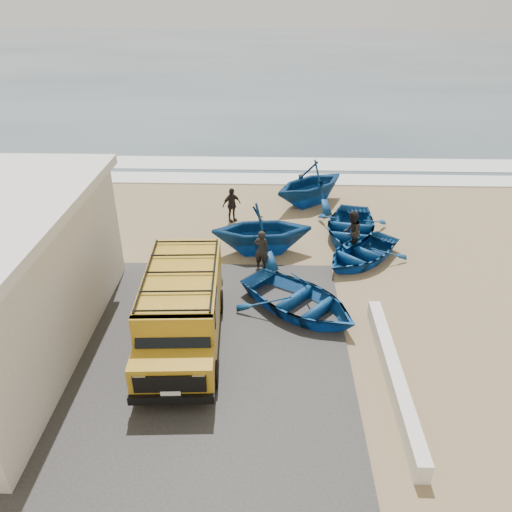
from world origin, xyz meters
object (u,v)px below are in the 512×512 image
object	(u,v)px
fisherman_back	(232,205)
boat_near_right	(361,252)
boat_far_left	(310,183)
van	(182,308)
fisherman_front	(262,250)
parapet	(394,375)
boat_near_left	(299,300)
boat_mid_left	(262,229)
fisherman_middle	(352,232)
boat_mid_right	(350,228)

from	to	relation	value
fisherman_back	boat_near_right	bearing A→B (deg)	-68.84
boat_near_right	boat_far_left	xyz separation A→B (m)	(-1.57, 5.38, 0.66)
van	fisherman_front	size ratio (longest dim) A/B	3.45
parapet	boat_near_left	size ratio (longest dim) A/B	1.45
parapet	boat_mid_left	distance (m)	7.94
boat_near_right	fisherman_front	bearing A→B (deg)	-125.81
boat_near_left	fisherman_middle	world-z (taller)	fisherman_middle
boat_near_right	fisherman_middle	size ratio (longest dim) A/B	2.15
parapet	boat_mid_right	distance (m)	8.46
fisherman_front	fisherman_back	bearing A→B (deg)	-51.87
parapet	fisherman_front	world-z (taller)	fisherman_front
van	boat_mid_right	size ratio (longest dim) A/B	1.30
boat_mid_left	fisherman_back	world-z (taller)	boat_mid_left
boat_mid_left	fisherman_back	bearing A→B (deg)	19.43
boat_mid_right	fisherman_middle	world-z (taller)	fisherman_middle
boat_near_right	van	bearing A→B (deg)	-96.23
boat_near_right	boat_far_left	world-z (taller)	boat_far_left
boat_mid_left	boat_near_left	bearing A→B (deg)	-168.63
boat_far_left	fisherman_back	distance (m)	4.02
van	fisherman_back	bearing A→B (deg)	81.67
boat_mid_left	boat_mid_right	world-z (taller)	boat_mid_left
van	boat_mid_right	world-z (taller)	van
parapet	van	distance (m)	6.00
fisherman_back	fisherman_front	bearing A→B (deg)	-106.34
boat_near_right	boat_mid_left	xyz separation A→B (m)	(-3.69, 0.58, 0.63)
boat_mid_left	fisherman_front	bearing A→B (deg)	174.10
boat_mid_left	fisherman_back	distance (m)	3.13
boat_mid_right	fisherman_front	size ratio (longest dim) A/B	2.65
boat_mid_right	boat_near_left	bearing A→B (deg)	-101.44
boat_far_left	fisherman_back	xyz separation A→B (m)	(-3.49, -1.99, -0.27)
fisherman_middle	fisherman_back	world-z (taller)	fisherman_middle
boat_mid_right	boat_mid_left	bearing A→B (deg)	-146.41
boat_near_left	fisherman_back	world-z (taller)	fisherman_back
parapet	boat_near_right	size ratio (longest dim) A/B	1.66
parapet	boat_near_left	bearing A→B (deg)	126.30
parapet	fisherman_back	distance (m)	11.03
van	fisherman_front	bearing A→B (deg)	60.04
van	boat_near_left	xyz separation A→B (m)	(3.40, 1.60, -0.78)
boat_near_left	boat_far_left	size ratio (longest dim) A/B	1.06
parapet	boat_near_right	bearing A→B (deg)	88.90
boat_near_left	boat_far_left	world-z (taller)	boat_far_left
van	fisherman_back	distance (m)	8.36
boat_near_right	boat_mid_right	bearing A→B (deg)	137.64
boat_near_left	boat_mid_right	size ratio (longest dim) A/B	1.00
boat_mid_right	fisherman_middle	xyz separation A→B (m)	(-0.14, -1.24, 0.41)
parapet	van	xyz separation A→B (m)	(-5.72, 1.55, 0.94)
boat_far_left	fisherman_front	size ratio (longest dim) A/B	2.52
fisherman_middle	boat_mid_left	bearing A→B (deg)	-68.90
boat_near_right	boat_mid_left	size ratio (longest dim) A/B	0.95
van	boat_near_left	bearing A→B (deg)	22.26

